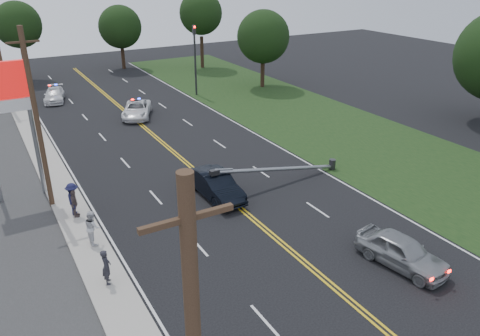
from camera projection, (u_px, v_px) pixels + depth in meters
ground at (309, 266)px, 21.55m from camera, size 120.00×120.00×0.00m
sidewalk at (74, 216)px, 25.63m from camera, size 1.80×70.00×0.12m
grass_verge at (370, 145)px, 35.62m from camera, size 12.00×80.00×0.01m
centerline_yellow at (211, 184)px, 29.48m from camera, size 0.36×80.00×0.00m
pylon_sign at (3, 99)px, 25.44m from camera, size 3.20×0.35×8.00m
traffic_signal at (195, 54)px, 47.40m from camera, size 0.28×0.41×7.05m
fallen_streetlight at (285, 168)px, 29.43m from camera, size 9.36×0.44×1.91m
utility_pole_mid at (37, 121)px, 24.81m from camera, size 1.60×0.28×10.00m
utility_pole_far at (0, 55)px, 42.25m from camera, size 1.60×0.28×10.00m
tree_6 at (18, 25)px, 52.70m from camera, size 5.19×5.19×8.89m
tree_7 at (120, 27)px, 58.97m from camera, size 5.34×5.34×7.93m
tree_8 at (201, 13)px, 58.95m from camera, size 5.40×5.40×9.55m
tree_9 at (263, 37)px, 50.10m from camera, size 5.64×5.64×8.26m
crashed_sedan at (216, 185)px, 27.59m from camera, size 1.74×4.74×1.55m
waiting_sedan at (402, 251)px, 21.32m from camera, size 2.48×4.60×1.49m
emergency_a at (137, 110)px, 41.90m from camera, size 4.11×5.39×1.36m
emergency_b at (54, 95)px, 46.62m from camera, size 2.80×4.72×1.28m
bystander_a at (106, 267)px, 19.93m from camera, size 0.51×0.67×1.63m
bystander_b at (92, 227)px, 22.79m from camera, size 0.72×0.89×1.75m
bystander_c at (73, 199)px, 25.39m from camera, size 0.91×1.31×1.84m
bystander_d at (74, 204)px, 25.18m from camera, size 0.65×0.99×1.57m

